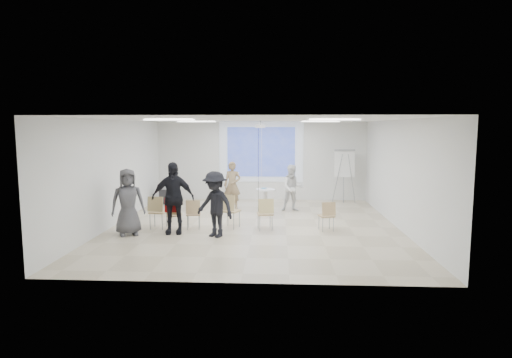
{
  "coord_description": "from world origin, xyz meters",
  "views": [
    {
      "loc": [
        0.67,
        -11.89,
        2.79
      ],
      "look_at": [
        0.0,
        0.8,
        1.25
      ],
      "focal_mm": 30.0,
      "sensor_mm": 36.0,
      "label": 1
    }
  ],
  "objects_px": {
    "audience_outer": "(128,198)",
    "chair_left_inner": "(193,212)",
    "chair_center": "(229,208)",
    "chair_right_far": "(327,214)",
    "player_left": "(232,182)",
    "audience_mid": "(215,200)",
    "audience_left": "(173,193)",
    "chair_far_left": "(157,210)",
    "chair_left_mid": "(174,213)",
    "av_cart": "(167,194)",
    "player_right": "(293,186)",
    "flipchart_easel": "(345,164)",
    "chair_right_inner": "(265,211)",
    "pedestal_table": "(266,199)",
    "laptop": "(194,213)"
  },
  "relations": [
    {
      "from": "pedestal_table",
      "to": "chair_right_inner",
      "type": "relative_size",
      "value": 0.9
    },
    {
      "from": "audience_outer",
      "to": "av_cart",
      "type": "relative_size",
      "value": 2.49
    },
    {
      "from": "flipchart_easel",
      "to": "chair_right_far",
      "type": "bearing_deg",
      "value": -101.74
    },
    {
      "from": "chair_center",
      "to": "chair_right_far",
      "type": "relative_size",
      "value": 1.19
    },
    {
      "from": "player_left",
      "to": "chair_right_far",
      "type": "bearing_deg",
      "value": -36.19
    },
    {
      "from": "chair_far_left",
      "to": "audience_mid",
      "type": "bearing_deg",
      "value": -18.83
    },
    {
      "from": "chair_right_far",
      "to": "laptop",
      "type": "bearing_deg",
      "value": 164.24
    },
    {
      "from": "player_right",
      "to": "audience_mid",
      "type": "distance_m",
      "value": 4.08
    },
    {
      "from": "pedestal_table",
      "to": "player_right",
      "type": "xyz_separation_m",
      "value": [
        0.89,
        0.26,
        0.42
      ]
    },
    {
      "from": "chair_far_left",
      "to": "laptop",
      "type": "distance_m",
      "value": 1.0
    },
    {
      "from": "chair_left_mid",
      "to": "player_right",
      "type": "bearing_deg",
      "value": 36.8
    },
    {
      "from": "chair_left_mid",
      "to": "chair_right_far",
      "type": "relative_size",
      "value": 0.99
    },
    {
      "from": "chair_right_inner",
      "to": "flipchart_easel",
      "type": "bearing_deg",
      "value": 47.36
    },
    {
      "from": "audience_mid",
      "to": "av_cart",
      "type": "bearing_deg",
      "value": 149.16
    },
    {
      "from": "pedestal_table",
      "to": "player_left",
      "type": "xyz_separation_m",
      "value": [
        -1.15,
        0.51,
        0.48
      ]
    },
    {
      "from": "chair_far_left",
      "to": "laptop",
      "type": "bearing_deg",
      "value": 10.47
    },
    {
      "from": "pedestal_table",
      "to": "av_cart",
      "type": "bearing_deg",
      "value": 159.76
    },
    {
      "from": "chair_left_mid",
      "to": "chair_right_inner",
      "type": "height_order",
      "value": "chair_right_inner"
    },
    {
      "from": "player_right",
      "to": "chair_far_left",
      "type": "height_order",
      "value": "player_right"
    },
    {
      "from": "pedestal_table",
      "to": "flipchart_easel",
      "type": "relative_size",
      "value": 0.4
    },
    {
      "from": "audience_outer",
      "to": "chair_left_inner",
      "type": "bearing_deg",
      "value": -1.3
    },
    {
      "from": "chair_left_mid",
      "to": "audience_outer",
      "type": "height_order",
      "value": "audience_outer"
    },
    {
      "from": "chair_center",
      "to": "laptop",
      "type": "bearing_deg",
      "value": -156.04
    },
    {
      "from": "av_cart",
      "to": "chair_right_far",
      "type": "bearing_deg",
      "value": -35.9
    },
    {
      "from": "chair_far_left",
      "to": "av_cart",
      "type": "xyz_separation_m",
      "value": [
        -0.72,
        3.83,
        -0.18
      ]
    },
    {
      "from": "audience_mid",
      "to": "av_cart",
      "type": "distance_m",
      "value": 5.24
    },
    {
      "from": "chair_center",
      "to": "chair_right_far",
      "type": "xyz_separation_m",
      "value": [
        2.67,
        -0.16,
        -0.09
      ]
    },
    {
      "from": "flipchart_easel",
      "to": "audience_outer",
      "type": "bearing_deg",
      "value": -139.19
    },
    {
      "from": "laptop",
      "to": "flipchart_easel",
      "type": "xyz_separation_m",
      "value": [
        4.74,
        4.2,
        1.02
      ]
    },
    {
      "from": "player_right",
      "to": "flipchart_easel",
      "type": "relative_size",
      "value": 0.87
    },
    {
      "from": "chair_left_mid",
      "to": "audience_outer",
      "type": "bearing_deg",
      "value": -154.96
    },
    {
      "from": "chair_center",
      "to": "av_cart",
      "type": "relative_size",
      "value": 1.23
    },
    {
      "from": "chair_right_inner",
      "to": "av_cart",
      "type": "height_order",
      "value": "chair_right_inner"
    },
    {
      "from": "chair_far_left",
      "to": "audience_left",
      "type": "relative_size",
      "value": 0.42
    },
    {
      "from": "audience_mid",
      "to": "flipchart_easel",
      "type": "height_order",
      "value": "flipchart_easel"
    },
    {
      "from": "chair_left_mid",
      "to": "audience_left",
      "type": "xyz_separation_m",
      "value": [
        0.07,
        -0.36,
        0.61
      ]
    },
    {
      "from": "pedestal_table",
      "to": "chair_center",
      "type": "distance_m",
      "value": 2.52
    },
    {
      "from": "chair_left_mid",
      "to": "chair_right_far",
      "type": "xyz_separation_m",
      "value": [
        4.15,
        0.1,
        0.0
      ]
    },
    {
      "from": "pedestal_table",
      "to": "chair_left_mid",
      "type": "xyz_separation_m",
      "value": [
        -2.41,
        -2.59,
        0.03
      ]
    },
    {
      "from": "player_left",
      "to": "audience_outer",
      "type": "bearing_deg",
      "value": -112.18
    },
    {
      "from": "audience_left",
      "to": "av_cart",
      "type": "relative_size",
      "value": 2.79
    },
    {
      "from": "chair_far_left",
      "to": "chair_left_inner",
      "type": "relative_size",
      "value": 1.11
    },
    {
      "from": "laptop",
      "to": "audience_mid",
      "type": "xyz_separation_m",
      "value": [
        0.73,
        -0.86,
        0.51
      ]
    },
    {
      "from": "chair_left_inner",
      "to": "chair_center",
      "type": "bearing_deg",
      "value": 0.79
    },
    {
      "from": "chair_center",
      "to": "chair_left_inner",
      "type": "bearing_deg",
      "value": -150.74
    },
    {
      "from": "chair_right_far",
      "to": "audience_mid",
      "type": "xyz_separation_m",
      "value": [
        -2.93,
        -0.76,
        0.48
      ]
    },
    {
      "from": "player_left",
      "to": "audience_mid",
      "type": "xyz_separation_m",
      "value": [
        -0.03,
        -3.77,
        0.03
      ]
    },
    {
      "from": "chair_far_left",
      "to": "audience_mid",
      "type": "height_order",
      "value": "audience_mid"
    },
    {
      "from": "chair_left_inner",
      "to": "audience_left",
      "type": "bearing_deg",
      "value": -141.47
    },
    {
      "from": "chair_left_inner",
      "to": "audience_outer",
      "type": "relative_size",
      "value": 0.43
    }
  ]
}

